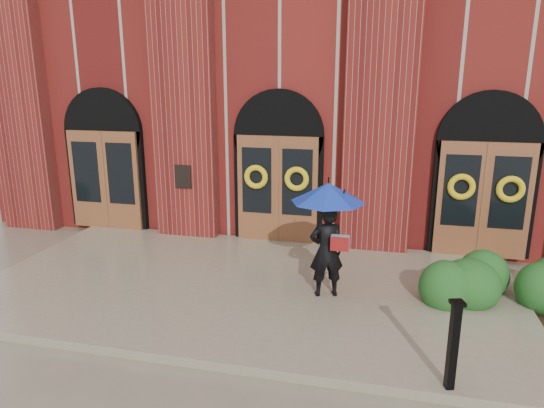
% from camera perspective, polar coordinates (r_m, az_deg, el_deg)
% --- Properties ---
extents(ground, '(90.00, 90.00, 0.00)m').
position_cam_1_polar(ground, '(9.29, -3.17, -10.46)').
color(ground, gray).
rests_on(ground, ground).
extents(landing, '(10.00, 5.30, 0.15)m').
position_cam_1_polar(landing, '(9.39, -2.91, -9.67)').
color(landing, gray).
rests_on(landing, ground).
extents(church_building, '(16.20, 12.53, 7.00)m').
position_cam_1_polar(church_building, '(17.01, 5.30, 13.18)').
color(church_building, maroon).
rests_on(church_building, ground).
extents(man_with_umbrella, '(1.64, 1.64, 2.06)m').
position_cam_1_polar(man_with_umbrella, '(8.42, 6.56, -1.65)').
color(man_with_umbrella, black).
rests_on(man_with_umbrella, landing).
extents(metal_post, '(0.20, 0.20, 1.19)m').
position_cam_1_polar(metal_post, '(6.59, 20.54, -15.11)').
color(metal_post, black).
rests_on(metal_post, landing).
extents(hedge_wall_right, '(3.34, 1.34, 0.86)m').
position_cam_1_polar(hedge_wall_right, '(9.65, 29.31, -8.67)').
color(hedge_wall_right, '#1F501C').
rests_on(hedge_wall_right, ground).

